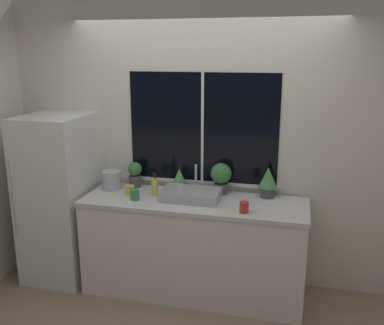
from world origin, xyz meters
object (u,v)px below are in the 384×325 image
object	(u,v)px
potted_plant_center_left	(179,179)
mug_green	(135,195)
sink	(191,194)
soap_bottle	(155,186)
kettle	(112,179)
mug_red	(244,207)
potted_plant_far_left	(135,174)
mug_yellow	(130,190)
potted_plant_center_right	(221,176)
potted_plant_far_right	(268,181)
refrigerator	(60,197)

from	to	relation	value
potted_plant_center_left	mug_green	size ratio (longest dim) A/B	2.21
mug_green	sink	bearing A→B (deg)	15.91
soap_bottle	kettle	world-z (taller)	soap_bottle
mug_red	sink	bearing A→B (deg)	156.67
potted_plant_far_left	mug_green	world-z (taller)	potted_plant_far_left
mug_yellow	soap_bottle	bearing A→B (deg)	5.49
potted_plant_center_right	mug_green	size ratio (longest dim) A/B	3.02
sink	potted_plant_far_left	world-z (taller)	sink
potted_plant_center_right	potted_plant_far_right	size ratio (longest dim) A/B	1.03
soap_bottle	mug_yellow	bearing A→B (deg)	-174.51
potted_plant_far_left	mug_yellow	size ratio (longest dim) A/B	2.87
sink	potted_plant_center_left	bearing A→B (deg)	127.13
mug_red	kettle	distance (m)	1.37
potted_plant_center_left	mug_yellow	distance (m)	0.48
sink	refrigerator	bearing A→B (deg)	179.75
kettle	sink	bearing A→B (deg)	-7.04
potted_plant_center_left	mug_red	world-z (taller)	potted_plant_center_left
mug_green	refrigerator	bearing A→B (deg)	170.34
mug_green	potted_plant_center_right	bearing A→B (deg)	26.62
sink	potted_plant_far_right	distance (m)	0.71
soap_bottle	mug_green	world-z (taller)	soap_bottle
refrigerator	soap_bottle	world-z (taller)	refrigerator
sink	potted_plant_center_right	world-z (taller)	potted_plant_center_right
potted_plant_far_left	mug_green	size ratio (longest dim) A/B	2.58
potted_plant_center_left	mug_yellow	bearing A→B (deg)	-150.61
mug_green	potted_plant_far_right	bearing A→B (deg)	17.39
soap_bottle	kettle	bearing A→B (deg)	169.36
refrigerator	soap_bottle	bearing A→B (deg)	0.38
mug_green	kettle	size ratio (longest dim) A/B	0.48
refrigerator	potted_plant_far_right	size ratio (longest dim) A/B	5.77
potted_plant_center_right	mug_yellow	size ratio (longest dim) A/B	3.37
soap_bottle	mug_red	world-z (taller)	soap_bottle
mug_red	potted_plant_center_left	bearing A→B (deg)	146.87
mug_red	mug_yellow	xyz separation A→B (m)	(-1.10, 0.21, -0.00)
potted_plant_far_right	kettle	xyz separation A→B (m)	(-1.49, -0.12, -0.06)
potted_plant_far_left	potted_plant_center_right	size ratio (longest dim) A/B	0.85
refrigerator	potted_plant_far_left	world-z (taller)	refrigerator
mug_red	kettle	world-z (taller)	kettle
refrigerator	mug_green	distance (m)	0.87
sink	mug_red	size ratio (longest dim) A/B	5.49
refrigerator	potted_plant_far_left	xyz separation A→B (m)	(0.71, 0.22, 0.23)
potted_plant_center_right	mug_red	size ratio (longest dim) A/B	3.06
refrigerator	mug_red	world-z (taller)	refrigerator
potted_plant_far_right	mug_yellow	bearing A→B (deg)	-169.43
potted_plant_far_right	mug_yellow	distance (m)	1.28
refrigerator	potted_plant_far_right	distance (m)	2.03
potted_plant_center_right	soap_bottle	world-z (taller)	potted_plant_center_right
soap_bottle	mug_green	xyz separation A→B (m)	(-0.14, -0.15, -0.04)
sink	mug_red	distance (m)	0.56
potted_plant_far_left	potted_plant_far_right	size ratio (longest dim) A/B	0.88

